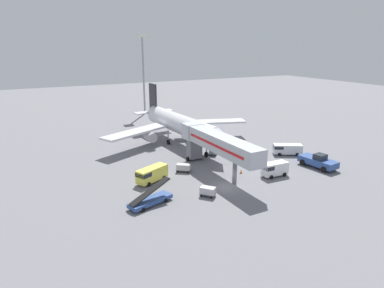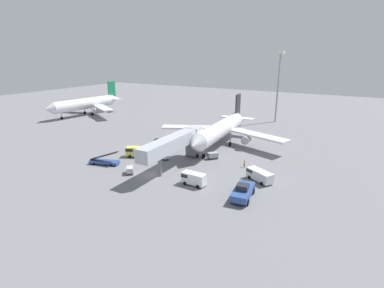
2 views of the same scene
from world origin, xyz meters
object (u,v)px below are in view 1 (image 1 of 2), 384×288
at_px(pushback_tug, 318,161).
at_px(ground_crew_worker_foreground, 251,147).
at_px(belt_loader_truck, 150,199).
at_px(service_van_mid_center, 151,174).
at_px(service_van_near_right, 274,169).
at_px(apron_light_mast, 143,59).
at_px(baggage_cart_near_left, 183,168).
at_px(jet_bridge, 215,143).
at_px(safety_cone_alpha, 164,168).
at_px(baggage_cart_far_left, 208,191).
at_px(baggage_cart_outer_left, 213,151).
at_px(service_van_mid_left, 287,149).
at_px(safety_cone_bravo, 241,171).
at_px(airplane_at_gate, 178,124).

distance_m(pushback_tug, ground_crew_worker_foreground, 14.41).
height_order(belt_loader_truck, service_van_mid_center, belt_loader_truck).
relative_size(belt_loader_truck, service_van_near_right, 1.50).
height_order(service_van_near_right, apron_light_mast, apron_light_mast).
distance_m(service_van_near_right, baggage_cart_near_left, 15.39).
bearing_deg(jet_bridge, safety_cone_alpha, 146.59).
xyz_separation_m(service_van_near_right, baggage_cart_far_left, (-13.81, -1.69, -0.56)).
bearing_deg(baggage_cart_outer_left, baggage_cart_far_left, -123.26).
height_order(pushback_tug, apron_light_mast, apron_light_mast).
bearing_deg(ground_crew_worker_foreground, baggage_cart_near_left, -166.04).
distance_m(service_van_mid_left, baggage_cart_near_left, 22.60).
distance_m(belt_loader_truck, ground_crew_worker_foreground, 30.50).
bearing_deg(service_van_mid_center, baggage_cart_near_left, 14.59).
xyz_separation_m(service_van_mid_left, baggage_cart_far_left, (-23.80, -9.59, -0.44)).
xyz_separation_m(pushback_tug, safety_cone_alpha, (-25.08, 11.61, -0.83)).
relative_size(service_van_mid_center, safety_cone_bravo, 8.49).
bearing_deg(airplane_at_gate, baggage_cart_outer_left, -75.76).
bearing_deg(safety_cone_alpha, airplane_at_gate, 55.85).
bearing_deg(baggage_cart_near_left, ground_crew_worker_foreground, 13.96).
relative_size(baggage_cart_far_left, safety_cone_bravo, 3.51).
bearing_deg(belt_loader_truck, baggage_cart_outer_left, 38.27).
relative_size(baggage_cart_far_left, baggage_cart_outer_left, 0.93).
bearing_deg(baggage_cart_outer_left, pushback_tug, -49.39).
relative_size(jet_bridge, baggage_cart_outer_left, 8.03).
height_order(service_van_mid_center, ground_crew_worker_foreground, service_van_mid_center).
bearing_deg(baggage_cart_outer_left, service_van_mid_center, -154.92).
bearing_deg(service_van_mid_left, jet_bridge, -174.98).
bearing_deg(safety_cone_bravo, airplane_at_gate, 94.29).
xyz_separation_m(service_van_near_right, apron_light_mast, (-0.81, 61.04, 15.73)).
xyz_separation_m(airplane_at_gate, apron_light_mast, (4.97, 35.79, 12.55)).
xyz_separation_m(ground_crew_worker_foreground, safety_cone_alpha, (-20.38, -2.01, -0.50)).
bearing_deg(service_van_mid_center, service_van_mid_left, 1.49).
xyz_separation_m(baggage_cart_near_left, apron_light_mast, (11.78, 52.19, 16.30)).
bearing_deg(apron_light_mast, service_van_mid_center, -108.79).
xyz_separation_m(service_van_mid_center, baggage_cart_far_left, (5.33, -8.83, -0.58)).
height_order(airplane_at_gate, service_van_near_right, airplane_at_gate).
xyz_separation_m(service_van_mid_left, baggage_cart_outer_left, (-13.08, 6.75, -0.39)).
bearing_deg(apron_light_mast, ground_crew_worker_foreground, -82.96).
xyz_separation_m(belt_loader_truck, baggage_cart_near_left, (9.59, 9.25, 0.00)).
distance_m(pushback_tug, service_van_near_right, 9.80).
relative_size(service_van_mid_center, baggage_cart_near_left, 2.22).
height_order(baggage_cart_far_left, safety_cone_bravo, baggage_cart_far_left).
relative_size(baggage_cart_outer_left, safety_cone_bravo, 3.77).
bearing_deg(safety_cone_alpha, baggage_cart_far_left, -83.47).
xyz_separation_m(airplane_at_gate, safety_cone_alpha, (-9.51, -14.02, -4.15)).
relative_size(jet_bridge, baggage_cart_near_left, 7.93).
xyz_separation_m(baggage_cart_near_left, safety_cone_bravo, (8.43, -5.27, -0.43)).
relative_size(belt_loader_truck, baggage_cart_far_left, 2.80).
distance_m(service_van_mid_center, baggage_cart_outer_left, 17.73).
distance_m(jet_bridge, service_van_near_right, 10.84).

